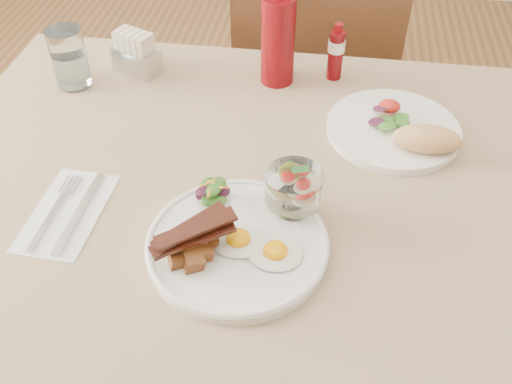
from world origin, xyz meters
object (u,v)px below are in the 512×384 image
at_px(chair_far, 314,86).
at_px(second_plate, 401,131).
at_px(fruit_cup, 294,187).
at_px(ketchup_bottle, 278,39).
at_px(sugar_caddy, 136,55).
at_px(main_plate, 237,245).
at_px(hot_sauce_bottle, 336,52).
at_px(table, 293,218).
at_px(water_glass, 70,61).

height_order(chair_far, second_plate, chair_far).
xyz_separation_m(fruit_cup, ketchup_bottle, (-0.07, 0.40, 0.03)).
bearing_deg(chair_far, sugar_caddy, -136.88).
bearing_deg(ketchup_bottle, fruit_cup, -79.82).
bearing_deg(main_plate, chair_far, 84.83).
bearing_deg(chair_far, hot_sauce_bottle, -81.29).
xyz_separation_m(ketchup_bottle, sugar_caddy, (-0.30, -0.01, -0.06)).
bearing_deg(main_plate, ketchup_bottle, 89.53).
relative_size(table, chair_far, 1.43).
bearing_deg(water_glass, hot_sauce_bottle, 10.83).
bearing_deg(ketchup_bottle, main_plate, -90.47).
xyz_separation_m(main_plate, hot_sauce_bottle, (0.12, 0.51, 0.05)).
distance_m(main_plate, ketchup_bottle, 0.49).
height_order(ketchup_bottle, water_glass, ketchup_bottle).
relative_size(table, ketchup_bottle, 6.41).
height_order(fruit_cup, hot_sauce_bottle, hot_sauce_bottle).
height_order(chair_far, sugar_caddy, chair_far).
distance_m(chair_far, sugar_caddy, 0.58).
bearing_deg(second_plate, ketchup_bottle, 146.81).
bearing_deg(sugar_caddy, fruit_cup, -22.82).
distance_m(table, second_plate, 0.26).
bearing_deg(water_glass, fruit_cup, -33.60).
bearing_deg(chair_far, table, -90.00).
xyz_separation_m(chair_far, ketchup_bottle, (-0.07, -0.34, 0.32)).
xyz_separation_m(hot_sauce_bottle, water_glass, (-0.54, -0.10, -0.01)).
height_order(main_plate, fruit_cup, fruit_cup).
relative_size(main_plate, hot_sauce_bottle, 2.25).
height_order(fruit_cup, ketchup_bottle, ketchup_bottle).
bearing_deg(ketchup_bottle, second_plate, -33.19).
distance_m(table, chair_far, 0.68).
bearing_deg(hot_sauce_bottle, water_glass, -169.17).
distance_m(table, sugar_caddy, 0.50).
bearing_deg(sugar_caddy, chair_far, 66.75).
xyz_separation_m(table, sugar_caddy, (-0.38, 0.31, 0.13)).
bearing_deg(sugar_caddy, main_plate, -34.04).
distance_m(table, ketchup_bottle, 0.38).
relative_size(table, second_plate, 5.27).
bearing_deg(fruit_cup, water_glass, 146.40).
bearing_deg(sugar_caddy, second_plate, 7.73).
relative_size(ketchup_bottle, hot_sauce_bottle, 1.67).
distance_m(chair_far, hot_sauce_bottle, 0.43).
bearing_deg(table, second_plate, 40.10).
relative_size(second_plate, sugar_caddy, 2.23).
xyz_separation_m(chair_far, second_plate, (0.18, -0.51, 0.24)).
xyz_separation_m(fruit_cup, second_plate, (0.18, 0.24, -0.05)).
height_order(chair_far, main_plate, chair_far).
relative_size(table, fruit_cup, 14.54).
distance_m(chair_far, ketchup_bottle, 0.48).
relative_size(main_plate, ketchup_bottle, 1.35).
xyz_separation_m(chair_far, hot_sauce_bottle, (0.05, -0.32, 0.29)).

